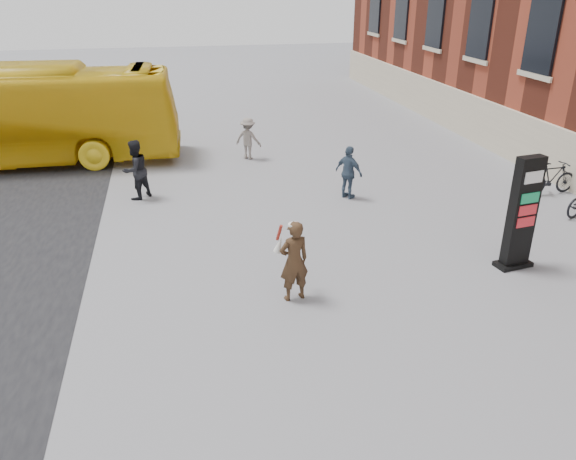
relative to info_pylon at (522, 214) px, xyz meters
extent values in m
plane|color=#9E9EA3|center=(-4.75, -0.91, -1.33)|extent=(100.00, 100.00, 0.00)
cube|color=beige|center=(4.69, 5.09, -0.43)|extent=(0.18, 44.00, 1.80)
cube|color=black|center=(0.00, 0.00, 0.00)|extent=(0.67, 0.36, 2.67)
cube|color=black|center=(0.00, 0.00, -1.28)|extent=(0.91, 0.55, 0.11)
cube|color=white|center=(0.00, 0.00, 0.91)|extent=(0.52, 0.37, 0.27)
cube|color=#127748|center=(0.00, 0.00, 0.43)|extent=(0.52, 0.37, 0.24)
cube|color=#A91D23|center=(0.00, 0.00, 0.14)|extent=(0.52, 0.37, 0.24)
cube|color=#A91D23|center=(0.00, 0.00, -0.15)|extent=(0.52, 0.37, 0.24)
imported|color=#382716|center=(-5.36, -0.36, -0.45)|extent=(0.72, 0.55, 1.77)
cylinder|color=white|center=(-5.36, -0.36, 0.36)|extent=(0.25, 0.25, 0.06)
cone|color=white|center=(-5.21, -0.06, -0.13)|extent=(0.26, 0.28, 0.43)
cylinder|color=maroon|center=(-5.21, -0.06, 0.13)|extent=(0.13, 0.16, 0.37)
cone|color=white|center=(-5.62, -0.15, -0.13)|extent=(0.28, 0.25, 0.43)
cylinder|color=maroon|center=(-5.62, -0.15, 0.13)|extent=(0.16, 0.13, 0.37)
imported|color=black|center=(-8.76, 6.43, -0.43)|extent=(1.12, 1.10, 1.82)
imported|color=gray|center=(-4.83, 9.84, -0.56)|extent=(1.15, 1.02, 1.54)
imported|color=#3C4F65|center=(-2.44, 5.12, -0.52)|extent=(0.89, 1.01, 1.63)
imported|color=black|center=(3.85, 4.13, -0.81)|extent=(1.76, 0.62, 1.04)
camera|label=1|loc=(-7.60, -10.35, 4.84)|focal=35.00mm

